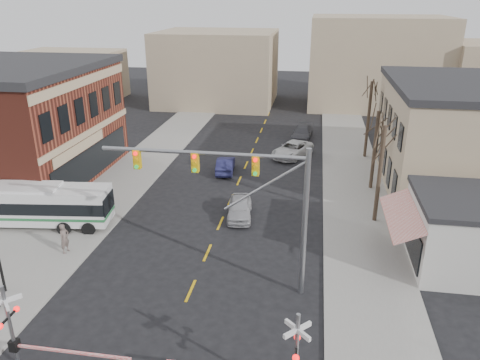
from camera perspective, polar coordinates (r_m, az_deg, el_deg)
name	(u,v)px	position (r m, az deg, el deg)	size (l,w,h in m)	color
ground	(180,314)	(24.16, -7.29, -15.95)	(160.00, 160.00, 0.00)	black
sidewalk_west	(140,166)	(43.76, -12.06, 1.67)	(5.00, 60.00, 0.12)	gray
sidewalk_east	(352,178)	(41.10, 13.54, 0.21)	(5.00, 60.00, 0.12)	gray
tree_east_a	(380,175)	(32.57, 16.65, 0.64)	(0.28, 0.28, 6.75)	#382B21
tree_east_b	(374,150)	(38.31, 16.07, 3.48)	(0.28, 0.28, 6.30)	#382B21
tree_east_c	(368,120)	(45.86, 15.37, 7.08)	(0.28, 0.28, 7.20)	#382B21
transit_bus	(29,204)	(34.39, -24.36, -2.73)	(11.08, 3.68, 2.80)	silver
traffic_signal_mast	(248,189)	(23.07, 1.04, -1.08)	(10.41, 0.30, 8.00)	gray
rr_crossing_west	(20,329)	(21.95, -25.21, -16.14)	(5.60, 1.36, 4.00)	gray
rr_crossing_east	(285,357)	(18.90, 5.45, -20.72)	(5.60, 1.36, 4.00)	gray
car_a	(240,208)	(32.96, -0.05, -3.41)	(1.66, 4.12, 1.40)	#A0A0A4
car_b	(225,165)	(41.33, -1.79, 1.86)	(1.42, 4.08, 1.34)	#1C1D46
car_c	(292,150)	(45.59, 6.39, 3.71)	(2.40, 5.19, 1.44)	silver
car_d	(302,133)	(51.48, 7.59, 5.71)	(1.91, 4.69, 1.36)	#48494E
pedestrian_near	(65,238)	(30.19, -20.61, -6.67)	(0.68, 0.45, 1.87)	#645550
pedestrian_far	(43,215)	(33.82, -22.89, -3.96)	(0.88, 0.69, 1.82)	#2D3150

